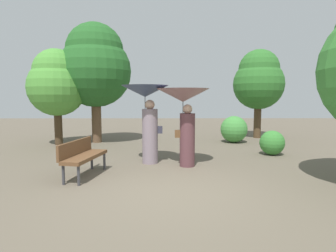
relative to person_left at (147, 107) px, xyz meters
The scene contains 9 objects.
ground_plane 2.88m from the person_left, 76.11° to the right, with size 40.00×40.00×0.00m, color brown.
person_left is the anchor object (origin of this frame).
person_right 1.06m from the person_left, 20.14° to the right, with size 1.37×1.37×2.04m.
park_bench 2.20m from the person_left, 136.78° to the right, with size 0.76×1.56×0.83m.
tree_near_left 4.67m from the person_left, 121.55° to the left, with size 2.86×2.86×4.78m.
tree_near_right 6.95m from the person_left, 46.86° to the left, with size 2.25×2.25×3.97m.
tree_mid_left 4.87m from the person_left, 139.13° to the left, with size 2.17×2.17×3.66m.
bush_path_left 5.01m from the person_left, 47.79° to the left, with size 1.08×1.08×1.08m, color #428C3D.
bush_path_right 4.22m from the person_left, 15.82° to the left, with size 0.78×0.78×0.78m, color #387F33.
Camera 1 is at (-0.07, -5.32, 1.79)m, focal length 30.03 mm.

